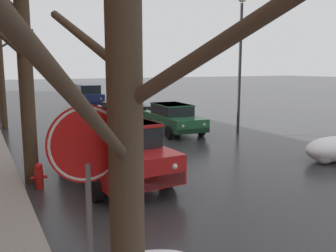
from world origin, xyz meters
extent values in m
ellipsoid|color=white|center=(4.99, 6.28, 0.42)|extent=(2.35, 1.31, 0.84)
ellipsoid|color=white|center=(4.38, 6.14, 0.32)|extent=(0.77, 0.64, 0.64)
cylinder|color=#4C3D2D|center=(-4.63, 1.29, 2.56)|extent=(0.34, 0.34, 5.12)
cylinder|color=#4C3D2D|center=(-4.03, 0.34, 3.53)|extent=(1.37, 2.03, 1.40)
cylinder|color=#4C3D2D|center=(-5.24, 0.38, 2.95)|extent=(1.31, 1.92, 1.21)
cylinder|color=#4C3D2D|center=(-4.76, 2.17, 3.55)|extent=(0.36, 1.80, 0.79)
cylinder|color=#423323|center=(-4.63, 8.66, 2.98)|extent=(0.39, 0.39, 5.97)
cylinder|color=#423323|center=(-5.12, 8.22, 4.85)|extent=(1.19, 1.09, 1.49)
cylinder|color=#423323|center=(-5.08, 8.00, 3.86)|extent=(1.01, 1.42, 0.79)
cylinder|color=#423323|center=(-4.63, 18.89, 2.56)|extent=(0.30, 0.30, 5.13)
cylinder|color=#423323|center=(-3.74, 19.24, 4.73)|extent=(1.87, 0.83, 1.13)
cube|color=red|center=(-2.51, 7.89, 0.74)|extent=(2.21, 4.92, 0.76)
cube|color=black|center=(-2.48, 7.22, 1.44)|extent=(1.82, 1.63, 0.64)
cube|color=red|center=(-2.48, 7.22, 1.72)|extent=(1.86, 1.68, 0.08)
cube|color=red|center=(-1.62, 8.90, 1.34)|extent=(0.21, 2.32, 0.44)
cube|color=red|center=(-3.50, 8.81, 1.34)|extent=(0.21, 2.32, 0.44)
cube|color=red|center=(-2.62, 10.25, 1.34)|extent=(1.89, 0.19, 0.44)
cube|color=#B7B7BC|center=(-2.40, 5.54, 0.54)|extent=(1.89, 0.21, 0.32)
sphere|color=white|center=(-1.76, 5.53, 0.86)|extent=(0.16, 0.16, 0.16)
sphere|color=white|center=(-3.05, 5.47, 0.86)|extent=(0.16, 0.16, 0.16)
cylinder|color=black|center=(-1.43, 6.49, 0.36)|extent=(0.25, 0.73, 0.72)
cylinder|color=black|center=(-3.46, 6.40, 0.36)|extent=(0.25, 0.73, 0.72)
cylinder|color=black|center=(-1.57, 9.39, 0.36)|extent=(0.25, 0.73, 0.72)
cylinder|color=black|center=(-3.59, 9.29, 0.36)|extent=(0.25, 0.73, 0.72)
cube|color=#1E5633|center=(2.71, 13.68, 0.60)|extent=(1.94, 4.41, 0.60)
cube|color=black|center=(2.73, 13.90, 1.16)|extent=(1.56, 2.33, 0.52)
cube|color=#1E5633|center=(2.73, 13.90, 1.39)|extent=(1.60, 2.38, 0.06)
cube|color=black|center=(2.56, 11.59, 0.42)|extent=(1.61, 0.23, 0.22)
cube|color=black|center=(2.86, 15.78, 0.42)|extent=(1.61, 0.23, 0.22)
cylinder|color=black|center=(3.45, 12.30, 0.30)|extent=(0.22, 0.61, 0.60)
cylinder|color=black|center=(1.78, 12.41, 0.30)|extent=(0.22, 0.61, 0.60)
cylinder|color=black|center=(3.64, 14.96, 0.30)|extent=(0.22, 0.61, 0.60)
cylinder|color=black|center=(1.97, 15.07, 0.30)|extent=(0.22, 0.61, 0.60)
sphere|color=silver|center=(3.09, 11.52, 0.68)|extent=(0.14, 0.14, 0.14)
sphere|color=silver|center=(2.03, 11.60, 0.68)|extent=(0.14, 0.14, 0.14)
cube|color=black|center=(2.51, 19.77, 0.60)|extent=(1.77, 4.38, 0.60)
cube|color=black|center=(2.51, 19.99, 1.16)|extent=(1.51, 2.28, 0.52)
cube|color=black|center=(2.51, 19.99, 1.39)|extent=(1.55, 2.33, 0.06)
cube|color=black|center=(2.49, 17.64, 0.42)|extent=(1.70, 0.13, 0.22)
cube|color=black|center=(2.53, 21.91, 0.42)|extent=(1.70, 0.13, 0.22)
cylinder|color=black|center=(3.39, 18.41, 0.30)|extent=(0.18, 0.60, 0.60)
cylinder|color=black|center=(1.61, 18.42, 0.30)|extent=(0.18, 0.60, 0.60)
cylinder|color=black|center=(3.41, 21.12, 0.30)|extent=(0.18, 0.60, 0.60)
cylinder|color=black|center=(1.63, 21.13, 0.30)|extent=(0.18, 0.60, 0.60)
sphere|color=silver|center=(3.06, 17.60, 0.68)|extent=(0.14, 0.14, 0.14)
sphere|color=silver|center=(1.93, 17.61, 0.68)|extent=(0.14, 0.14, 0.14)
cube|color=navy|center=(2.21, 27.32, 0.74)|extent=(2.17, 4.45, 0.80)
cube|color=black|center=(2.21, 27.37, 1.48)|extent=(1.81, 3.14, 0.68)
cube|color=navy|center=(2.21, 27.37, 1.79)|extent=(1.85, 3.20, 0.06)
cube|color=black|center=(2.03, 25.23, 0.46)|extent=(1.78, 0.27, 0.22)
cube|color=black|center=(2.38, 29.42, 0.46)|extent=(1.78, 0.27, 0.22)
cylinder|color=black|center=(3.02, 25.92, 0.34)|extent=(0.24, 0.69, 0.68)
cylinder|color=black|center=(1.17, 26.07, 0.34)|extent=(0.24, 0.69, 0.68)
cylinder|color=black|center=(3.24, 28.58, 0.34)|extent=(0.24, 0.69, 0.68)
cylinder|color=black|center=(1.39, 28.73, 0.34)|extent=(0.24, 0.69, 0.68)
sphere|color=silver|center=(2.61, 25.15, 0.82)|extent=(0.14, 0.14, 0.14)
sphere|color=silver|center=(1.44, 25.25, 0.82)|extent=(0.14, 0.14, 0.14)
cylinder|color=red|center=(-4.53, 8.01, 0.28)|extent=(0.22, 0.22, 0.55)
sphere|color=red|center=(-4.53, 8.01, 0.61)|extent=(0.21, 0.21, 0.21)
cylinder|color=red|center=(-4.69, 8.01, 0.30)|extent=(0.10, 0.09, 0.09)
cylinder|color=red|center=(-4.37, 8.01, 0.30)|extent=(0.10, 0.09, 0.09)
cylinder|color=red|center=(-4.96, 1.47, 2.51)|extent=(0.76, 0.06, 0.76)
torus|color=white|center=(-4.96, 1.47, 2.51)|extent=(0.74, 0.07, 0.74)
cylinder|color=#28282D|center=(5.37, 11.95, 3.09)|extent=(0.14, 0.14, 6.17)
ellipsoid|color=beige|center=(5.37, 11.95, 6.31)|extent=(0.44, 0.24, 0.20)
camera|label=1|loc=(-5.86, -1.88, 3.24)|focal=38.68mm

